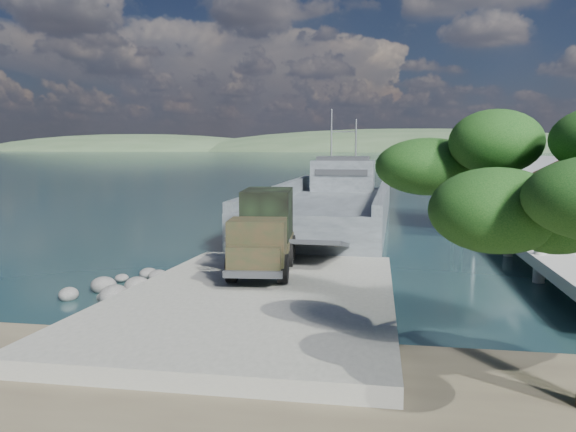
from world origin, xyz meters
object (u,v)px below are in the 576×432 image
object	(u,v)px
pier	(505,209)
soldier	(248,259)
sailboat_near	(502,205)
military_truck	(265,231)
sailboat_far	(536,206)
landing_craft	(331,211)
overhang_tree	(574,175)

from	to	relation	value
pier	soldier	size ratio (longest dim) A/B	23.54
sailboat_near	military_truck	bearing A→B (deg)	-134.36
sailboat_far	landing_craft	bearing A→B (deg)	-163.46
pier	landing_craft	distance (m)	12.86
pier	sailboat_far	xyz separation A→B (m)	(5.85, 14.39, -1.24)
landing_craft	overhang_tree	xyz separation A→B (m)	(7.78, -31.24, 4.52)
overhang_tree	soldier	bearing A→B (deg)	136.00
sailboat_far	soldier	bearing A→B (deg)	-134.73
landing_craft	sailboat_far	bearing A→B (deg)	32.34
pier	sailboat_far	world-z (taller)	sailboat_far
overhang_tree	sailboat_far	bearing A→B (deg)	76.12
pier	landing_craft	world-z (taller)	landing_craft
sailboat_far	pier	bearing A→B (deg)	-126.19
soldier	sailboat_far	xyz separation A→B (m)	(19.60, 33.08, -1.07)
soldier	pier	bearing A→B (deg)	43.75
pier	overhang_tree	xyz separation A→B (m)	(-4.53, -27.60, 3.76)
pier	soldier	bearing A→B (deg)	-126.35
landing_craft	military_truck	xyz separation A→B (m)	(-1.27, -19.80, 1.38)
military_truck	landing_craft	bearing A→B (deg)	81.09
military_truck	soldier	bearing A→B (deg)	-99.03
military_truck	overhang_tree	bearing A→B (deg)	-56.86
sailboat_near	sailboat_far	world-z (taller)	sailboat_far
soldier	overhang_tree	size ratio (longest dim) A/B	0.25
landing_craft	overhang_tree	bearing A→B (deg)	-74.29
pier	overhang_tree	distance (m)	28.22
sailboat_near	overhang_tree	world-z (taller)	overhang_tree
soldier	sailboat_near	world-z (taller)	sailboat_near
soldier	overhang_tree	bearing A→B (deg)	-53.90
pier	sailboat_near	xyz separation A→B (m)	(3.04, 15.65, -1.29)
sailboat_near	landing_craft	bearing A→B (deg)	-158.73
military_truck	soldier	distance (m)	2.65
sailboat_near	overhang_tree	xyz separation A→B (m)	(-7.57, -43.25, 5.04)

